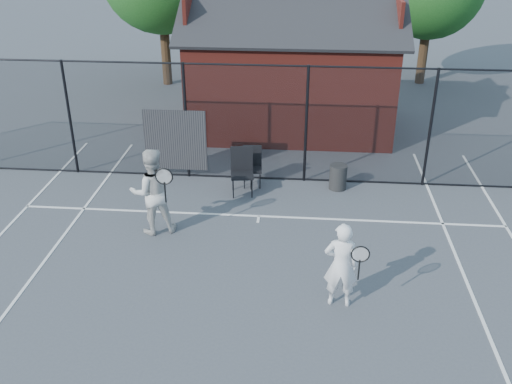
# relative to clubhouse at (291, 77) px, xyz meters

# --- Properties ---
(ground) EXTENTS (80.00, 80.00, 0.00)m
(ground) POSITION_rel_clubhouse_xyz_m (-0.50, -9.00, -1.61)
(ground) COLOR #44484E
(ground) RESTS_ON ground
(court_lines) EXTENTS (11.02, 18.00, 0.01)m
(court_lines) POSITION_rel_clubhouse_xyz_m (-0.50, -10.32, -1.60)
(court_lines) COLOR white
(court_lines) RESTS_ON ground
(fence) EXTENTS (22.04, 3.00, 3.00)m
(fence) POSITION_rel_clubhouse_xyz_m (-0.80, -4.00, -0.16)
(fence) COLOR black
(fence) RESTS_ON ground
(clubhouse) EXTENTS (6.50, 4.36, 4.19)m
(clubhouse) POSITION_rel_clubhouse_xyz_m (0.00, 0.00, 0.00)
(clubhouse) COLOR maroon
(clubhouse) RESTS_ON ground
(player_front) EXTENTS (0.73, 0.55, 1.62)m
(player_front) POSITION_rel_clubhouse_xyz_m (1.17, -9.05, -0.79)
(player_front) COLOR white
(player_front) RESTS_ON ground
(player_back) EXTENTS (1.13, 1.01, 1.91)m
(player_back) POSITION_rel_clubhouse_xyz_m (-2.69, -6.84, -0.65)
(player_back) COLOR silver
(player_back) RESTS_ON ground
(chair_left) EXTENTS (0.51, 0.53, 0.98)m
(chair_left) POSITION_rel_clubhouse_xyz_m (-0.80, -4.40, -1.12)
(chair_left) COLOR black
(chair_left) RESTS_ON ground
(chair_right) EXTENTS (0.62, 0.64, 1.13)m
(chair_right) POSITION_rel_clubhouse_xyz_m (-1.00, -4.90, -1.04)
(chair_right) COLOR black
(chair_right) RESTS_ON ground
(waste_bin) EXTENTS (0.46, 0.46, 0.63)m
(waste_bin) POSITION_rel_clubhouse_xyz_m (1.34, -4.40, -1.29)
(waste_bin) COLOR #262626
(waste_bin) RESTS_ON ground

